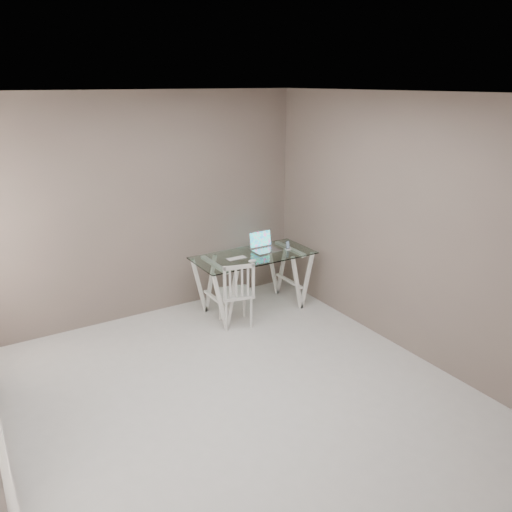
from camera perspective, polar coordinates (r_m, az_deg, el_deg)
The scene contains 7 objects.
room at distance 4.03m, azimuth -2.75°, elevation 3.93°, with size 4.50×4.52×2.71m.
desk at distance 6.32m, azimuth -0.26°, elevation -2.99°, with size 1.50×0.70×0.75m.
chair at distance 5.88m, azimuth -2.21°, elevation -4.05°, with size 0.46×0.46×0.82m.
laptop at distance 6.36m, azimuth 0.85°, elevation 1.20°, with size 0.33×0.27×0.23m.
keyboard at distance 6.07m, azimuth -2.26°, elevation -0.27°, with size 0.25×0.11×0.01m, color silver.
mouse at distance 5.94m, azimuth -0.42°, elevation -0.56°, with size 0.11×0.06×0.03m, color silver.
phone_dock at distance 6.39m, azimuth 3.65°, elevation 1.01°, with size 0.06×0.06×0.12m.
Camera 1 is at (-1.93, -3.39, 2.79)m, focal length 35.00 mm.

